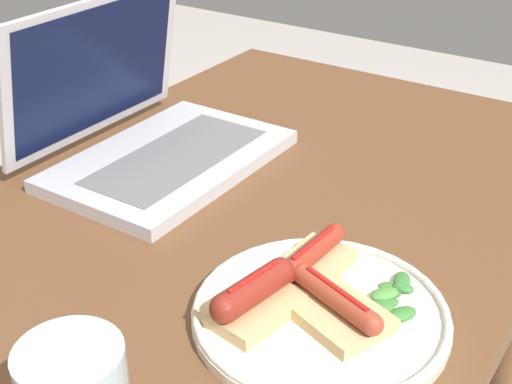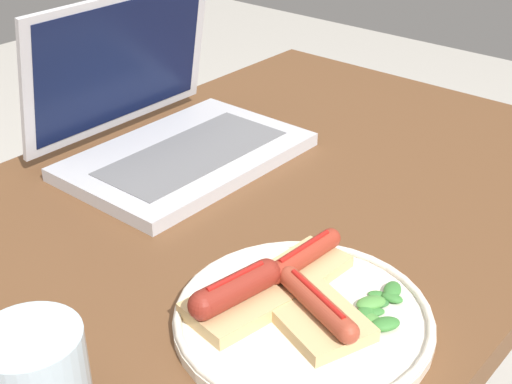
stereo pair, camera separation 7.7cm
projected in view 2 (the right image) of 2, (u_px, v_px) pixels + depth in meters
desk at (223, 289)px, 0.87m from camera, size 1.14×0.67×0.75m
laptop at (167, 129)px, 0.97m from camera, size 0.32×0.25×0.21m
plate at (303, 317)px, 0.67m from camera, size 0.24×0.24×0.02m
sausage_toast_left at (317, 312)px, 0.65m from camera, size 0.10×0.12×0.04m
sausage_toast_middle at (236, 297)px, 0.66m from camera, size 0.10×0.08×0.04m
sausage_toast_right at (304, 262)px, 0.72m from camera, size 0.11×0.06×0.04m
salad_pile at (379, 308)px, 0.67m from camera, size 0.08×0.06×0.01m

